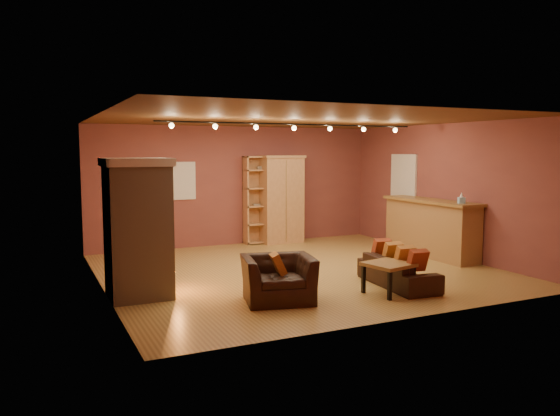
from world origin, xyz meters
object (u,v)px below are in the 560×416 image
fireplace (138,228)px  bookcase (261,199)px  armchair (278,271)px  coffee_table (389,267)px  armoire (281,199)px  bar_counter (431,227)px  loveseat (398,266)px

fireplace → bookcase: bearing=46.0°
fireplace → armchair: fireplace is taller
coffee_table → armoire: bearing=83.9°
coffee_table → fireplace: bearing=157.4°
fireplace → armchair: 2.22m
armoire → coffee_table: 5.13m
bookcase → armoire: size_ratio=0.99×
armchair → armoire: bearing=77.7°
bar_counter → armchair: bearing=-157.6°
fireplace → armchair: bearing=-31.8°
bookcase → armchair: bearing=-110.2°
fireplace → coffee_table: (3.55, -1.48, -0.64)m
bar_counter → coffee_table: size_ratio=3.27×
fireplace → bar_counter: 6.30m
armoire → armchair: size_ratio=1.82×
loveseat → coffee_table: size_ratio=2.19×
armchair → coffee_table: size_ratio=1.51×
bar_counter → loveseat: (-2.24, -1.83, -0.27)m
bookcase → armoire: armoire is taller
armoire → armchair: bearing=-115.8°
bar_counter → loveseat: bar_counter is taller
coffee_table → loveseat: bearing=37.5°
armoire → fireplace: bearing=-138.8°
bar_counter → coffee_table: (-2.69, -2.18, -0.19)m
armoire → bar_counter: armoire is taller
bookcase → bar_counter: bookcase is taller
bookcase → armoire: bearing=-18.1°
bar_counter → loveseat: size_ratio=1.49×
bookcase → coffee_table: 5.26m
fireplace → bar_counter: bearing=6.4°
bar_counter → armchair: (-4.42, -1.82, -0.16)m
fireplace → coffee_table: size_ratio=2.75×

